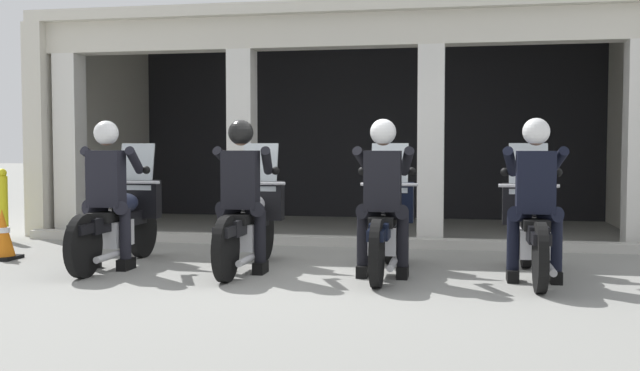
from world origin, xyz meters
The scene contains 13 objects.
ground_plane centered at (0.00, 3.00, 0.00)m, with size 80.00×80.00×0.00m, color gray.
station_building centered at (-0.22, 4.69, 2.04)m, with size 9.04×4.08×3.26m.
kerb_strip centered at (-0.22, 2.16, 0.06)m, with size 8.54×0.24×0.12m, color #B7B5AD.
motorcycle_far_left centered at (-2.20, 0.17, 0.50)m, with size 0.62×2.04×1.35m.
police_officer_far_left centered at (-2.20, -0.11, 0.94)m, with size 0.63×0.61×1.58m.
motorcycle_center_left centered at (-0.73, 0.22, 0.50)m, with size 0.62×2.04×1.35m.
police_officer_center_left centered at (-0.73, -0.07, 0.94)m, with size 0.63×0.61×1.58m.
motorcycle_center_right centered at (0.73, 0.22, 0.50)m, with size 0.62×2.04×1.35m.
police_officer_center_right centered at (0.73, -0.07, 0.94)m, with size 0.63×0.61×1.58m.
motorcycle_far_right centered at (2.20, 0.23, 0.50)m, with size 0.62×2.04×1.35m.
police_officer_far_right centered at (2.20, -0.06, 0.94)m, with size 0.63×0.61×1.58m.
traffic_cone_flank centered at (-3.73, 0.29, 0.29)m, with size 0.34×0.34×0.59m.
bollard_kerbside centered at (-4.72, 1.78, 0.50)m, with size 0.14×0.14×1.01m.
Camera 1 is at (1.46, -7.37, 1.32)m, focal length 41.33 mm.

